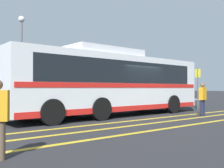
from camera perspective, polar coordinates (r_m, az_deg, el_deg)
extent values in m
plane|color=#262628|center=(13.79, 4.90, -6.71)|extent=(220.00, 220.00, 0.00)
cube|color=gold|center=(11.78, 6.74, -7.70)|extent=(31.08, 0.20, 0.01)
cube|color=gold|center=(11.05, 10.75, -8.14)|extent=(31.08, 0.20, 0.01)
cube|color=gold|center=(10.30, 16.00, -8.66)|extent=(31.08, 0.20, 0.01)
cube|color=#99999E|center=(19.59, -13.39, -4.74)|extent=(39.08, 0.36, 0.15)
cube|color=silver|center=(13.33, 0.00, 0.20)|extent=(11.16, 2.88, 2.67)
cube|color=black|center=(13.35, 0.00, 2.40)|extent=(9.61, 2.87, 1.05)
cube|color=red|center=(13.33, 0.00, -0.36)|extent=(10.94, 2.91, 0.20)
cube|color=red|center=(13.37, 0.00, -5.01)|extent=(10.94, 2.90, 0.24)
cube|color=black|center=(17.46, 14.04, 0.14)|extent=(0.11, 2.22, 1.97)
cube|color=black|center=(17.52, 14.03, 3.85)|extent=(0.10, 1.76, 0.24)
cube|color=silver|center=(13.10, -1.86, 6.89)|extent=(3.94, 2.14, 0.37)
cube|color=black|center=(17.71, 14.58, -3.61)|extent=(0.10, 1.89, 0.04)
cube|color=black|center=(17.72, 14.58, -4.25)|extent=(0.10, 1.89, 0.04)
cylinder|color=black|center=(16.60, 6.36, -3.99)|extent=(1.01, 0.31, 1.00)
cylinder|color=black|center=(15.05, 13.09, -4.29)|extent=(1.01, 0.31, 1.00)
cylinder|color=black|center=(13.36, -8.85, -4.74)|extent=(1.01, 0.31, 1.00)
cylinder|color=black|center=(11.38, -2.44, -5.43)|extent=(1.01, 0.31, 1.00)
cylinder|color=black|center=(12.31, -18.16, -5.04)|extent=(1.01, 0.31, 1.00)
cylinder|color=black|center=(10.12, -12.95, -5.97)|extent=(1.01, 0.31, 1.00)
cube|color=#335B33|center=(18.15, -14.05, -3.39)|extent=(4.37, 1.92, 0.60)
cube|color=black|center=(18.17, -13.73, -1.74)|extent=(1.88, 1.58, 0.45)
cylinder|color=black|center=(16.97, -17.28, -4.56)|extent=(0.61, 0.23, 0.60)
cylinder|color=black|center=(18.49, -18.80, -4.25)|extent=(0.61, 0.23, 0.60)
cylinder|color=black|center=(17.97, -9.17, -4.38)|extent=(0.61, 0.23, 0.60)
cylinder|color=black|center=(19.41, -11.24, -4.12)|extent=(0.61, 0.23, 0.60)
cube|color=#4C3823|center=(20.79, -1.35, -3.15)|extent=(4.53, 2.05, 0.56)
cube|color=black|center=(20.71, -1.61, -1.77)|extent=(1.94, 1.71, 0.45)
cylinder|color=black|center=(22.31, 0.30, -3.71)|extent=(0.61, 0.23, 0.60)
cylinder|color=black|center=(20.93, 3.13, -3.89)|extent=(0.61, 0.23, 0.60)
cylinder|color=black|center=(20.81, -5.86, -3.91)|extent=(0.61, 0.23, 0.60)
cylinder|color=black|center=(19.32, -3.26, -4.15)|extent=(0.61, 0.23, 0.60)
cube|color=black|center=(25.52, 11.07, -2.64)|extent=(4.65, 1.81, 0.62)
cube|color=black|center=(25.42, 10.90, -1.49)|extent=(1.97, 1.54, 0.41)
cylinder|color=black|center=(27.13, 11.83, -3.19)|extent=(0.60, 0.22, 0.60)
cylinder|color=black|center=(26.10, 14.49, -3.27)|extent=(0.60, 0.22, 0.60)
cylinder|color=black|center=(25.05, 7.52, -3.39)|extent=(0.60, 0.22, 0.60)
cylinder|color=black|center=(23.93, 10.22, -3.50)|extent=(0.60, 0.22, 0.60)
cylinder|color=#191E38|center=(14.00, 19.30, -4.93)|extent=(0.14, 0.14, 0.80)
cylinder|color=#191E38|center=(13.85, 19.00, -4.97)|extent=(0.14, 0.14, 0.80)
cube|color=orange|center=(13.89, 19.14, -1.99)|extent=(0.44, 0.27, 0.64)
sphere|color=brown|center=(13.89, 19.13, -0.22)|extent=(0.22, 0.22, 0.22)
cylinder|color=brown|center=(5.62, -22.89, -11.29)|extent=(0.14, 0.14, 0.76)
cylinder|color=#59595E|center=(17.95, 18.17, -1.00)|extent=(0.07, 0.07, 2.70)
cube|color=yellow|center=(17.97, 18.16, 2.25)|extent=(0.04, 0.40, 0.56)
cylinder|color=#59595E|center=(19.88, -19.14, 3.97)|extent=(0.14, 0.14, 6.13)
sphere|color=silver|center=(20.42, -19.10, 13.19)|extent=(0.44, 0.44, 0.44)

